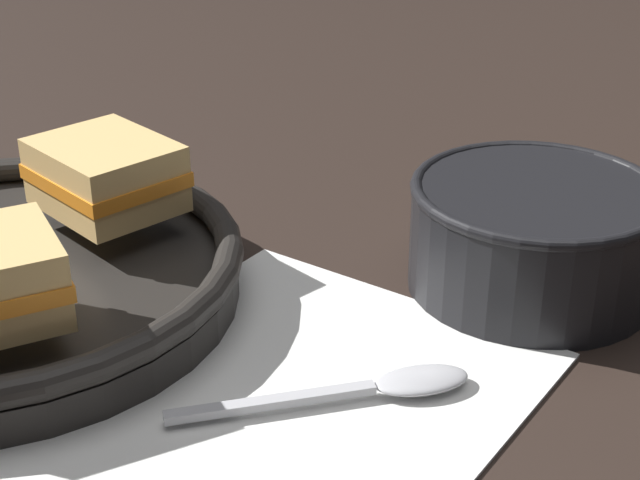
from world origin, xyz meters
TOP-DOWN VIEW (x-y plane):
  - ground_plane at (0.00, 0.00)m, footprint 4.00×4.00m
  - napkin at (-0.10, -0.05)m, footprint 0.30×0.26m
  - soup_bowl at (0.11, -0.08)m, footprint 0.16×0.16m
  - spoon at (-0.06, -0.09)m, footprint 0.15×0.11m
  - sandwich_near_left at (-0.05, 0.15)m, footprint 0.09×0.10m

SIDE VIEW (x-z plane):
  - ground_plane at x=0.00m, z-range 0.00..0.00m
  - napkin at x=-0.10m, z-range 0.00..0.00m
  - spoon at x=-0.06m, z-range 0.00..0.01m
  - soup_bowl at x=0.11m, z-range 0.00..0.08m
  - sandwich_near_left at x=-0.05m, z-range 0.04..0.09m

